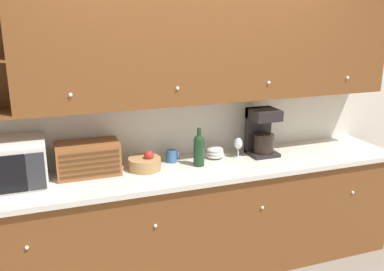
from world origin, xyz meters
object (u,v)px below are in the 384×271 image
Objects in this scene: bread_box at (88,159)px; fruit_basket at (145,163)px; microwave at (8,165)px; wine_glass at (238,144)px; mug at (172,156)px; coffee_maker at (262,132)px; bowl_stack_on_counter at (215,153)px; wine_bottle at (199,149)px.

fruit_basket is at bearing -6.29° from bread_box.
bread_box is 0.43m from fruit_basket.
wine_glass is (1.77, 0.02, -0.05)m from microwave.
coffee_maker is at bearing -4.87° from mug.
coffee_maker is at bearing -0.75° from bread_box.
mug is (0.67, 0.05, -0.07)m from bread_box.
bowl_stack_on_counter is at bearing -3.39° from mug.
coffee_maker reaches higher than microwave.
coffee_maker reaches higher than bowl_stack_on_counter.
wine_glass is at bearing 1.04° from fruit_basket.
microwave reaches higher than bread_box.
microwave is at bearing 177.90° from wine_bottle.
fruit_basket reaches higher than mug.
coffee_maker reaches higher than wine_glass.
bread_box reaches higher than wine_glass.
microwave is at bearing -179.29° from wine_glass.
bread_box is 0.68m from mug.
wine_bottle is at bearing -145.76° from bowl_stack_on_counter.
mug is at bearing 4.04° from bread_box.
mug is at bearing 4.76° from microwave.
bread_box is 1.45m from coffee_maker.
bread_box reaches higher than bowl_stack_on_counter.
bread_box is (0.55, 0.05, -0.04)m from microwave.
microwave is 1.59m from bowl_stack_on_counter.
coffee_maker is at bearing 1.54° from fruit_basket.
coffee_maker reaches higher than mug.
mug is at bearing 176.61° from bowl_stack_on_counter.
mug is 0.64× the size of bowl_stack_on_counter.
microwave is 1.65× the size of wine_bottle.
wine_bottle is (0.18, -0.15, 0.09)m from mug.
wine_bottle is at bearing -169.13° from wine_glass.
wine_bottle is 1.82× the size of wine_glass.
bowl_stack_on_counter is 0.44m from coffee_maker.
bread_box is at bearing -178.59° from bowl_stack_on_counter.
microwave is 1.39m from wine_bottle.
bread_box is 4.60× the size of mug.
bowl_stack_on_counter is 0.93× the size of wine_glass.
mug is 0.80m from coffee_maker.
coffee_maker is (1.45, -0.02, 0.08)m from bread_box.
bread_box is at bearing 179.25° from coffee_maker.
bread_box is 1.16× the size of coffee_maker.
bowl_stack_on_counter is 0.21m from wine_glass.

